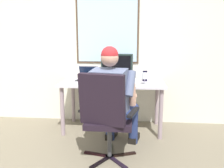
{
  "coord_description": "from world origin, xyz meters",
  "views": [
    {
      "loc": [
        0.61,
        -1.69,
        1.31
      ],
      "look_at": [
        0.33,
        1.22,
        0.77
      ],
      "focal_mm": 37.74,
      "sensor_mm": 36.0,
      "label": 1
    }
  ],
  "objects_px": {
    "crt_monitor": "(117,66)",
    "office_chair": "(106,113)",
    "wine_glass": "(145,76)",
    "laptop": "(87,77)",
    "desk_speaker": "(145,76)",
    "person_seated": "(114,99)",
    "desk": "(113,88)"
  },
  "relations": [
    {
      "from": "person_seated",
      "to": "desk_speaker",
      "type": "xyz_separation_m",
      "value": [
        0.39,
        0.87,
        0.14
      ]
    },
    {
      "from": "person_seated",
      "to": "wine_glass",
      "type": "xyz_separation_m",
      "value": [
        0.38,
        0.58,
        0.18
      ]
    },
    {
      "from": "crt_monitor",
      "to": "person_seated",
      "type": "bearing_deg",
      "value": -88.74
    },
    {
      "from": "crt_monitor",
      "to": "laptop",
      "type": "height_order",
      "value": "crt_monitor"
    },
    {
      "from": "office_chair",
      "to": "desk_speaker",
      "type": "distance_m",
      "value": 1.24
    },
    {
      "from": "crt_monitor",
      "to": "wine_glass",
      "type": "xyz_separation_m",
      "value": [
        0.39,
        -0.14,
        -0.12
      ]
    },
    {
      "from": "person_seated",
      "to": "laptop",
      "type": "xyz_separation_m",
      "value": [
        -0.47,
        0.8,
        0.13
      ]
    },
    {
      "from": "office_chair",
      "to": "person_seated",
      "type": "height_order",
      "value": "person_seated"
    },
    {
      "from": "office_chair",
      "to": "laptop",
      "type": "distance_m",
      "value": 1.16
    },
    {
      "from": "office_chair",
      "to": "crt_monitor",
      "type": "relative_size",
      "value": 2.2
    },
    {
      "from": "person_seated",
      "to": "desk_speaker",
      "type": "height_order",
      "value": "person_seated"
    },
    {
      "from": "desk",
      "to": "office_chair",
      "type": "height_order",
      "value": "office_chair"
    },
    {
      "from": "laptop",
      "to": "office_chair",
      "type": "bearing_deg",
      "value": -68.71
    },
    {
      "from": "desk_speaker",
      "to": "person_seated",
      "type": "bearing_deg",
      "value": -114.18
    },
    {
      "from": "crt_monitor",
      "to": "laptop",
      "type": "bearing_deg",
      "value": 169.47
    },
    {
      "from": "desk_speaker",
      "to": "desk",
      "type": "bearing_deg",
      "value": -162.51
    },
    {
      "from": "crt_monitor",
      "to": "wine_glass",
      "type": "height_order",
      "value": "crt_monitor"
    },
    {
      "from": "desk",
      "to": "desk_speaker",
      "type": "distance_m",
      "value": 0.52
    },
    {
      "from": "desk",
      "to": "crt_monitor",
      "type": "bearing_deg",
      "value": -1.83
    },
    {
      "from": "wine_glass",
      "to": "desk_speaker",
      "type": "height_order",
      "value": "wine_glass"
    },
    {
      "from": "person_seated",
      "to": "laptop",
      "type": "bearing_deg",
      "value": 120.33
    },
    {
      "from": "wine_glass",
      "to": "desk_speaker",
      "type": "relative_size",
      "value": 1.09
    },
    {
      "from": "desk",
      "to": "crt_monitor",
      "type": "height_order",
      "value": "crt_monitor"
    },
    {
      "from": "desk",
      "to": "person_seated",
      "type": "bearing_deg",
      "value": -83.66
    },
    {
      "from": "office_chair",
      "to": "crt_monitor",
      "type": "bearing_deg",
      "value": 87.58
    },
    {
      "from": "desk",
      "to": "crt_monitor",
      "type": "xyz_separation_m",
      "value": [
        0.06,
        -0.0,
        0.32
      ]
    },
    {
      "from": "crt_monitor",
      "to": "office_chair",
      "type": "bearing_deg",
      "value": -92.42
    },
    {
      "from": "desk",
      "to": "laptop",
      "type": "bearing_deg",
      "value": 168.07
    },
    {
      "from": "crt_monitor",
      "to": "laptop",
      "type": "xyz_separation_m",
      "value": [
        -0.45,
        0.08,
        -0.17
      ]
    },
    {
      "from": "office_chair",
      "to": "wine_glass",
      "type": "height_order",
      "value": "office_chair"
    },
    {
      "from": "person_seated",
      "to": "laptop",
      "type": "height_order",
      "value": "person_seated"
    },
    {
      "from": "laptop",
      "to": "desk_speaker",
      "type": "xyz_separation_m",
      "value": [
        0.86,
        0.07,
        0.02
      ]
    }
  ]
}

